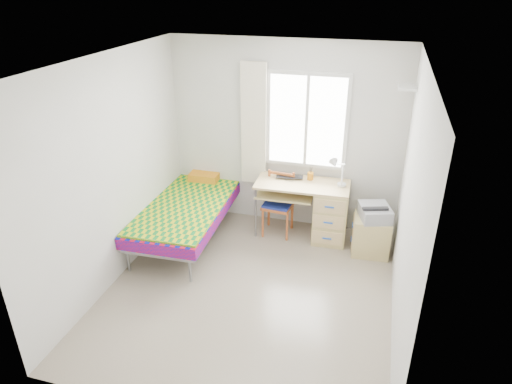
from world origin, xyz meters
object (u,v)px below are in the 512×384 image
bed (191,205)px  printer (375,212)px  cabinet (371,235)px  desk (326,210)px  chair (279,200)px

bed → printer: 2.45m
cabinet → printer: bearing=-26.4°
bed → printer: size_ratio=4.34×
desk → printer: (0.64, -0.22, 0.18)m
bed → chair: size_ratio=2.47×
cabinet → printer: (0.01, -0.01, 0.35)m
chair → bed: bearing=-155.3°
bed → cabinet: bearing=2.6°
cabinet → chair: bearing=167.0°
bed → chair: 1.22m
bed → printer: bed is taller
cabinet → bed: bearing=-179.2°
desk → printer: bearing=-20.9°
cabinet → printer: printer is taller
chair → cabinet: bearing=-3.8°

